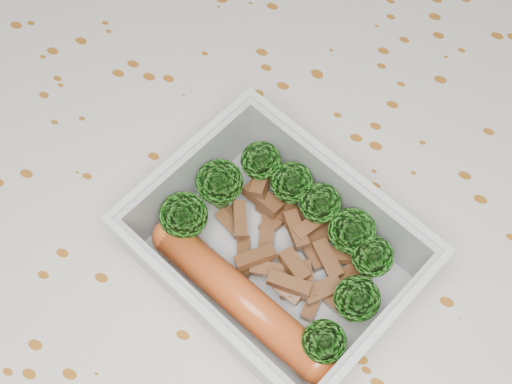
% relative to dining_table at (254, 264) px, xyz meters
% --- Properties ---
extents(dining_table, '(1.40, 0.90, 0.75)m').
position_rel_dining_table_xyz_m(dining_table, '(0.00, 0.00, 0.00)').
color(dining_table, brown).
rests_on(dining_table, ground).
extents(tablecloth, '(1.46, 0.96, 0.19)m').
position_rel_dining_table_xyz_m(tablecloth, '(0.00, 0.00, 0.05)').
color(tablecloth, silver).
rests_on(tablecloth, dining_table).
extents(lunch_container, '(0.20, 0.18, 0.06)m').
position_rel_dining_table_xyz_m(lunch_container, '(0.03, -0.03, 0.11)').
color(lunch_container, silver).
rests_on(lunch_container, tablecloth).
extents(broccoli_florets, '(0.15, 0.12, 0.04)m').
position_rel_dining_table_xyz_m(broccoli_florets, '(0.03, -0.01, 0.12)').
color(broccoli_florets, '#608C3F').
rests_on(broccoli_florets, lunch_container).
extents(meat_pile, '(0.11, 0.08, 0.03)m').
position_rel_dining_table_xyz_m(meat_pile, '(0.03, -0.02, 0.10)').
color(meat_pile, brown).
rests_on(meat_pile, lunch_container).
extents(sausage, '(0.14, 0.06, 0.02)m').
position_rel_dining_table_xyz_m(sausage, '(0.02, -0.06, 0.11)').
color(sausage, '#C24F1F').
rests_on(sausage, lunch_container).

